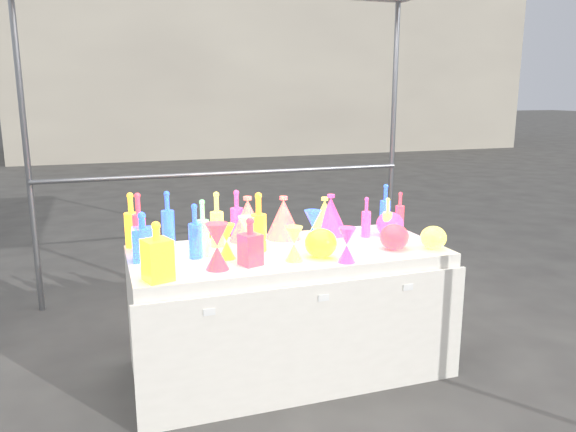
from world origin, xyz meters
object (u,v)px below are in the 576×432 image
object	(u,v)px
display_table	(289,311)
cardboard_box_closed	(230,248)
bottle_0	(131,220)
lampshade_0	(284,217)
decanter_0	(157,251)
globe_0	(321,245)
hourglass_0	(217,246)

from	to	relation	value
display_table	cardboard_box_closed	bearing A→B (deg)	86.46
display_table	cardboard_box_closed	distance (m)	2.16
bottle_0	lampshade_0	bearing A→B (deg)	-5.85
bottle_0	decanter_0	distance (m)	0.67
bottle_0	globe_0	xyz separation A→B (m)	(0.97, -0.56, -0.09)
bottle_0	display_table	bearing A→B (deg)	-22.92
hourglass_0	decanter_0	bearing A→B (deg)	-165.75
display_table	lampshade_0	size ratio (longest dim) A/B	6.91
display_table	cardboard_box_closed	world-z (taller)	display_table
globe_0	display_table	bearing A→B (deg)	121.74
cardboard_box_closed	lampshade_0	bearing A→B (deg)	-92.07
hourglass_0	globe_0	world-z (taller)	hourglass_0
cardboard_box_closed	bottle_0	xyz separation A→B (m)	(-0.98, -1.79, 0.73)
hourglass_0	lampshade_0	size ratio (longest dim) A/B	0.91
display_table	decanter_0	world-z (taller)	decanter_0
decanter_0	cardboard_box_closed	bearing A→B (deg)	51.30
bottle_0	lampshade_0	size ratio (longest dim) A/B	1.23
cardboard_box_closed	decanter_0	xyz separation A→B (m)	(-0.91, -2.45, 0.72)
decanter_0	globe_0	bearing A→B (deg)	-11.66
cardboard_box_closed	decanter_0	bearing A→B (deg)	-110.06
display_table	hourglass_0	world-z (taller)	hourglass_0
cardboard_box_closed	bottle_0	size ratio (longest dim) A/B	1.51
display_table	decanter_0	size ratio (longest dim) A/B	6.25
globe_0	hourglass_0	bearing A→B (deg)	-177.28
cardboard_box_closed	hourglass_0	xyz separation A→B (m)	(-0.60, -2.37, 0.69)
display_table	lampshade_0	world-z (taller)	lampshade_0
display_table	lampshade_0	bearing A→B (deg)	77.61
decanter_0	bottle_0	bearing A→B (deg)	78.27
bottle_0	decanter_0	xyz separation A→B (m)	(0.08, -0.66, -0.02)
decanter_0	globe_0	size ratio (longest dim) A/B	1.63
cardboard_box_closed	decanter_0	size ratio (longest dim) A/B	1.67
decanter_0	hourglass_0	xyz separation A→B (m)	(0.31, 0.08, -0.03)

